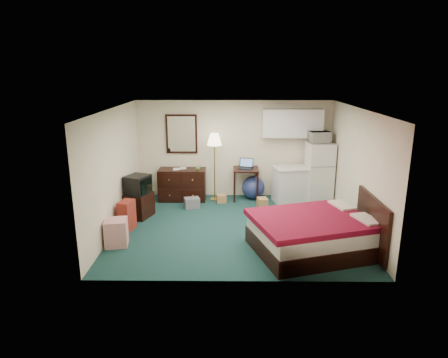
{
  "coord_description": "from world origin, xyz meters",
  "views": [
    {
      "loc": [
        -0.16,
        -7.94,
        3.26
      ],
      "look_at": [
        -0.24,
        0.24,
        1.0
      ],
      "focal_mm": 32.0,
      "sensor_mm": 36.0,
      "label": 1
    }
  ],
  "objects_px": {
    "fridge": "(319,173)",
    "bed": "(313,235)",
    "dresser": "(182,185)",
    "desk": "(246,184)",
    "kitchen_counter": "(290,185)",
    "tv_stand": "(138,205)",
    "floor_lamp": "(215,167)",
    "suitcase": "(127,215)"
  },
  "relations": [
    {
      "from": "fridge",
      "to": "bed",
      "type": "xyz_separation_m",
      "value": [
        -0.73,
        -2.91,
        -0.42
      ]
    },
    {
      "from": "desk",
      "to": "dresser",
      "type": "bearing_deg",
      "value": -176.2
    },
    {
      "from": "desk",
      "to": "tv_stand",
      "type": "distance_m",
      "value": 2.83
    },
    {
      "from": "floor_lamp",
      "to": "tv_stand",
      "type": "distance_m",
      "value": 2.19
    },
    {
      "from": "desk",
      "to": "tv_stand",
      "type": "bearing_deg",
      "value": -151.59
    },
    {
      "from": "floor_lamp",
      "to": "desk",
      "type": "xyz_separation_m",
      "value": [
        0.8,
        0.06,
        -0.45
      ]
    },
    {
      "from": "bed",
      "to": "tv_stand",
      "type": "relative_size",
      "value": 3.43
    },
    {
      "from": "dresser",
      "to": "floor_lamp",
      "type": "xyz_separation_m",
      "value": [
        0.83,
        0.02,
        0.45
      ]
    },
    {
      "from": "dresser",
      "to": "bed",
      "type": "height_order",
      "value": "dresser"
    },
    {
      "from": "fridge",
      "to": "bed",
      "type": "relative_size",
      "value": 0.73
    },
    {
      "from": "dresser",
      "to": "kitchen_counter",
      "type": "xyz_separation_m",
      "value": [
        2.73,
        -0.12,
        0.03
      ]
    },
    {
      "from": "dresser",
      "to": "floor_lamp",
      "type": "relative_size",
      "value": 0.69
    },
    {
      "from": "kitchen_counter",
      "to": "bed",
      "type": "bearing_deg",
      "value": -100.99
    },
    {
      "from": "desk",
      "to": "kitchen_counter",
      "type": "xyz_separation_m",
      "value": [
        1.11,
        -0.2,
        0.03
      ]
    },
    {
      "from": "fridge",
      "to": "suitcase",
      "type": "xyz_separation_m",
      "value": [
        -4.39,
        -1.92,
        -0.44
      ]
    },
    {
      "from": "fridge",
      "to": "bed",
      "type": "distance_m",
      "value": 3.03
    },
    {
      "from": "kitchen_counter",
      "to": "bed",
      "type": "distance_m",
      "value": 2.88
    },
    {
      "from": "desk",
      "to": "kitchen_counter",
      "type": "height_order",
      "value": "kitchen_counter"
    },
    {
      "from": "desk",
      "to": "floor_lamp",
      "type": "bearing_deg",
      "value": -174.6
    },
    {
      "from": "floor_lamp",
      "to": "tv_stand",
      "type": "height_order",
      "value": "floor_lamp"
    },
    {
      "from": "kitchen_counter",
      "to": "tv_stand",
      "type": "relative_size",
      "value": 1.44
    },
    {
      "from": "desk",
      "to": "bed",
      "type": "distance_m",
      "value": 3.27
    },
    {
      "from": "desk",
      "to": "bed",
      "type": "xyz_separation_m",
      "value": [
        1.1,
        -3.08,
        -0.08
      ]
    },
    {
      "from": "desk",
      "to": "fridge",
      "type": "height_order",
      "value": "fridge"
    },
    {
      "from": "dresser",
      "to": "fridge",
      "type": "xyz_separation_m",
      "value": [
        3.45,
        -0.08,
        0.35
      ]
    },
    {
      "from": "dresser",
      "to": "fridge",
      "type": "distance_m",
      "value": 3.47
    },
    {
      "from": "bed",
      "to": "dresser",
      "type": "bearing_deg",
      "value": 115.31
    },
    {
      "from": "dresser",
      "to": "desk",
      "type": "relative_size",
      "value": 1.47
    },
    {
      "from": "floor_lamp",
      "to": "desk",
      "type": "bearing_deg",
      "value": 4.57
    },
    {
      "from": "desk",
      "to": "kitchen_counter",
      "type": "bearing_deg",
      "value": -9.57
    },
    {
      "from": "dresser",
      "to": "suitcase",
      "type": "bearing_deg",
      "value": -114.79
    },
    {
      "from": "desk",
      "to": "bed",
      "type": "bearing_deg",
      "value": -69.44
    },
    {
      "from": "floor_lamp",
      "to": "tv_stand",
      "type": "xyz_separation_m",
      "value": [
        -1.71,
        -1.24,
        -0.58
      ]
    },
    {
      "from": "dresser",
      "to": "fridge",
      "type": "bearing_deg",
      "value": -0.93
    },
    {
      "from": "fridge",
      "to": "suitcase",
      "type": "distance_m",
      "value": 4.81
    },
    {
      "from": "kitchen_counter",
      "to": "bed",
      "type": "xyz_separation_m",
      "value": [
        -0.01,
        -2.88,
        -0.1
      ]
    },
    {
      "from": "desk",
      "to": "tv_stand",
      "type": "xyz_separation_m",
      "value": [
        -2.5,
        -1.31,
        -0.13
      ]
    },
    {
      "from": "dresser",
      "to": "desk",
      "type": "bearing_deg",
      "value": 3.38
    },
    {
      "from": "floor_lamp",
      "to": "suitcase",
      "type": "relative_size",
      "value": 2.74
    },
    {
      "from": "desk",
      "to": "tv_stand",
      "type": "height_order",
      "value": "desk"
    },
    {
      "from": "suitcase",
      "to": "floor_lamp",
      "type": "bearing_deg",
      "value": 62.72
    },
    {
      "from": "floor_lamp",
      "to": "tv_stand",
      "type": "bearing_deg",
      "value": -143.91
    }
  ]
}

